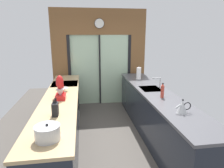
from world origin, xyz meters
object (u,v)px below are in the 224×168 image
(kettle, at_px, (182,107))
(paper_towel_roll, at_px, (139,73))
(knife_block, at_px, (55,109))
(stock_pot, at_px, (48,133))
(oven_range, at_px, (66,103))
(soap_bottle, at_px, (162,91))
(stand_mixer, at_px, (60,90))
(mixing_bowl, at_px, (63,90))

(kettle, distance_m, paper_towel_roll, 2.23)
(knife_block, height_order, stock_pot, knife_block)
(oven_range, distance_m, soap_bottle, 2.30)
(soap_bottle, xyz_separation_m, paper_towel_roll, (0.00, 1.51, 0.03))
(stand_mixer, height_order, paper_towel_roll, stand_mixer)
(stock_pot, bearing_deg, kettle, 14.96)
(knife_block, distance_m, kettle, 1.79)
(kettle, distance_m, soap_bottle, 0.72)
(stand_mixer, bearing_deg, paper_towel_roll, 36.36)
(kettle, bearing_deg, soap_bottle, 90.19)
(kettle, bearing_deg, knife_block, 174.19)
(soap_bottle, bearing_deg, mixing_bowl, 159.69)
(stock_pot, bearing_deg, paper_towel_roll, 56.65)
(stock_pot, distance_m, kettle, 1.84)
(stand_mixer, height_order, stock_pot, stand_mixer)
(knife_block, relative_size, soap_bottle, 0.97)
(kettle, bearing_deg, oven_range, 131.62)
(stand_mixer, relative_size, stock_pot, 1.54)
(knife_block, bearing_deg, stock_pot, -90.01)
(stock_pot, relative_size, soap_bottle, 1.03)
(stock_pot, relative_size, paper_towel_roll, 0.86)
(knife_block, bearing_deg, mixing_bowl, 90.00)
(soap_bottle, bearing_deg, stand_mixer, 173.76)
(mixing_bowl, height_order, stand_mixer, stand_mixer)
(knife_block, xyz_separation_m, paper_towel_roll, (1.78, 2.05, 0.05))
(paper_towel_roll, bearing_deg, knife_block, -131.01)
(oven_range, height_order, knife_block, knife_block)
(stock_pot, height_order, soap_bottle, soap_bottle)
(oven_range, bearing_deg, paper_towel_roll, 6.39)
(knife_block, xyz_separation_m, stock_pot, (-0.00, -0.66, -0.01))
(mixing_bowl, xyz_separation_m, paper_towel_roll, (1.78, 0.85, 0.11))
(oven_range, relative_size, stand_mixer, 2.19)
(oven_range, height_order, paper_towel_roll, paper_towel_roll)
(mixing_bowl, relative_size, stock_pot, 0.74)
(stand_mixer, distance_m, stock_pot, 1.40)
(oven_range, distance_m, knife_block, 1.93)
(mixing_bowl, relative_size, soap_bottle, 0.76)
(stand_mixer, bearing_deg, stock_pot, -90.00)
(mixing_bowl, distance_m, soap_bottle, 1.90)
(stock_pot, xyz_separation_m, kettle, (1.78, 0.48, 0.01))
(stand_mixer, relative_size, soap_bottle, 1.58)
(stock_pot, relative_size, kettle, 1.14)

